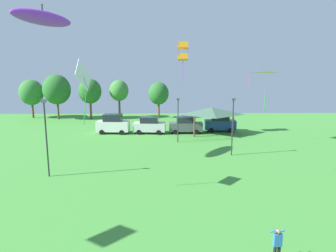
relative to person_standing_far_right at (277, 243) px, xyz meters
name	(u,v)px	position (x,y,z in m)	size (l,w,h in m)	color
person_standing_far_right	(277,243)	(0.00, 0.00, 0.00)	(0.52, 0.46, 1.58)	black
kite_flying_2	(83,77)	(-10.05, 7.60, 7.06)	(0.64, 2.08, 4.25)	white
kite_flying_3	(43,18)	(-15.05, 14.82, 11.87)	(4.34, 5.23, 1.83)	purple
kite_flying_4	(266,82)	(2.55, 9.85, 6.71)	(2.01, 1.67, 2.49)	orange
kite_flying_6	(183,51)	(-2.29, 26.92, 9.93)	(1.35, 1.42, 5.11)	orange
kite_flying_9	(244,67)	(4.15, 21.85, 7.91)	(1.62, 2.20, 2.82)	blue
parked_car_leftmost	(113,124)	(-11.61, 28.16, 0.41)	(4.46, 2.22, 2.65)	silver
parked_car_second_from_left	(149,125)	(-6.67, 28.11, 0.25)	(4.41, 2.36, 2.28)	silver
parked_car_third_from_left	(186,125)	(-1.73, 28.11, 0.24)	(4.57, 2.04, 2.26)	#4C5156
parked_car_rightmost_in_row	(220,123)	(3.20, 29.26, 0.32)	(4.37, 2.19, 2.46)	#234299
park_pavilion	(212,111)	(1.68, 27.67, 2.20)	(6.46, 4.90, 3.60)	brown
light_post_0	(178,117)	(-3.10, 22.89, 2.13)	(0.36, 0.20, 5.25)	#2D2D33
light_post_1	(46,134)	(-14.12, 11.29, 2.62)	(0.36, 0.20, 6.20)	#2D2D33
light_post_2	(233,123)	(1.98, 17.08, 2.39)	(0.36, 0.20, 5.75)	#2D2D33
treeline_tree_0	(31,92)	(-28.31, 42.44, 3.72)	(4.17, 4.17, 6.91)	brown
treeline_tree_1	(57,90)	(-23.22, 40.85, 4.31)	(4.72, 4.72, 7.80)	brown
treeline_tree_2	(90,91)	(-17.47, 40.84, 4.02)	(3.94, 3.94, 7.08)	brown
treeline_tree_3	(119,91)	(-12.58, 42.03, 4.03)	(3.39, 3.39, 6.81)	brown
treeline_tree_4	(159,94)	(-5.50, 41.79, 3.53)	(3.63, 3.63, 6.43)	brown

